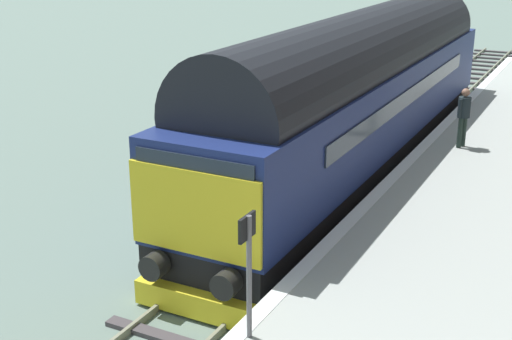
# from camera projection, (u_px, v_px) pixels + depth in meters

# --- Properties ---
(ground_plane) EXTENTS (140.00, 140.00, 0.00)m
(ground_plane) POSITION_uv_depth(u_px,v_px,m) (274.00, 247.00, 15.45)
(ground_plane) COLOR slate
(ground_plane) RESTS_ON ground
(track_main) EXTENTS (2.50, 60.00, 0.15)m
(track_main) POSITION_uv_depth(u_px,v_px,m) (274.00, 245.00, 15.44)
(track_main) COLOR gray
(track_main) RESTS_ON ground
(station_platform) EXTENTS (4.00, 44.00, 1.01)m
(station_platform) POSITION_uv_depth(u_px,v_px,m) (438.00, 260.00, 13.72)
(station_platform) COLOR #A0A7A2
(station_platform) RESTS_ON ground
(diesel_locomotive) EXTENTS (2.74, 17.92, 4.68)m
(diesel_locomotive) POSITION_uv_depth(u_px,v_px,m) (362.00, 90.00, 19.26)
(diesel_locomotive) COLOR black
(diesel_locomotive) RESTS_ON ground
(platform_number_sign) EXTENTS (0.10, 0.44, 1.93)m
(platform_number_sign) POSITION_uv_depth(u_px,v_px,m) (248.00, 258.00, 9.83)
(platform_number_sign) COLOR slate
(platform_number_sign) RESTS_ON station_platform
(waiting_passenger) EXTENTS (0.44, 0.48, 1.64)m
(waiting_passenger) POSITION_uv_depth(u_px,v_px,m) (464.00, 112.00, 18.91)
(waiting_passenger) COLOR #24352E
(waiting_passenger) RESTS_ON station_platform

